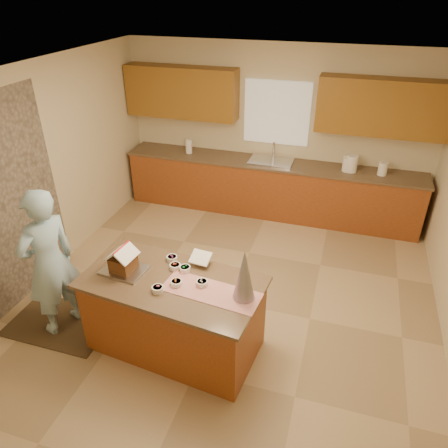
% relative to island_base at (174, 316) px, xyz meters
% --- Properties ---
extents(floor, '(5.50, 5.50, 0.00)m').
position_rel_island_base_xyz_m(floor, '(0.33, 0.85, -0.42)').
color(floor, tan).
rests_on(floor, ground).
extents(ceiling, '(5.50, 5.50, 0.00)m').
position_rel_island_base_xyz_m(ceiling, '(0.33, 0.85, 2.28)').
color(ceiling, silver).
rests_on(ceiling, floor).
extents(wall_back, '(5.50, 5.50, 0.00)m').
position_rel_island_base_xyz_m(wall_back, '(0.33, 3.60, 0.93)').
color(wall_back, beige).
rests_on(wall_back, floor).
extents(wall_front, '(5.50, 5.50, 0.00)m').
position_rel_island_base_xyz_m(wall_front, '(0.33, -1.90, 0.93)').
color(wall_front, beige).
rests_on(wall_front, floor).
extents(wall_left, '(5.50, 5.50, 0.00)m').
position_rel_island_base_xyz_m(wall_left, '(-2.17, 0.85, 0.93)').
color(wall_left, beige).
rests_on(wall_left, floor).
extents(window_curtain, '(1.05, 0.03, 1.00)m').
position_rel_island_base_xyz_m(window_curtain, '(0.33, 3.57, 1.23)').
color(window_curtain, white).
rests_on(window_curtain, wall_back).
extents(back_counter_base, '(4.80, 0.60, 0.88)m').
position_rel_island_base_xyz_m(back_counter_base, '(0.33, 3.30, 0.02)').
color(back_counter_base, brown).
rests_on(back_counter_base, floor).
extents(back_counter_top, '(4.85, 0.63, 0.04)m').
position_rel_island_base_xyz_m(back_counter_top, '(0.33, 3.30, 0.48)').
color(back_counter_top, brown).
rests_on(back_counter_top, back_counter_base).
extents(upper_cabinet_left, '(1.85, 0.35, 0.80)m').
position_rel_island_base_xyz_m(upper_cabinet_left, '(-1.22, 3.42, 1.48)').
color(upper_cabinet_left, brown).
rests_on(upper_cabinet_left, wall_back).
extents(upper_cabinet_right, '(1.85, 0.35, 0.80)m').
position_rel_island_base_xyz_m(upper_cabinet_right, '(1.88, 3.42, 1.48)').
color(upper_cabinet_right, brown).
rests_on(upper_cabinet_right, wall_back).
extents(sink, '(0.70, 0.45, 0.12)m').
position_rel_island_base_xyz_m(sink, '(0.33, 3.30, 0.47)').
color(sink, silver).
rests_on(sink, back_counter_top).
extents(faucet, '(0.03, 0.03, 0.28)m').
position_rel_island_base_xyz_m(faucet, '(0.33, 3.48, 0.64)').
color(faucet, silver).
rests_on(faucet, back_counter_top).
extents(island_base, '(1.82, 1.05, 0.85)m').
position_rel_island_base_xyz_m(island_base, '(0.00, 0.00, 0.00)').
color(island_base, brown).
rests_on(island_base, floor).
extents(island_top, '(1.91, 1.14, 0.04)m').
position_rel_island_base_xyz_m(island_top, '(-0.00, 0.00, 0.44)').
color(island_top, brown).
rests_on(island_top, island_base).
extents(table_runner, '(1.00, 0.45, 0.01)m').
position_rel_island_base_xyz_m(table_runner, '(0.43, -0.05, 0.47)').
color(table_runner, '#A20B11').
rests_on(table_runner, island_top).
extents(baking_tray, '(0.48, 0.37, 0.02)m').
position_rel_island_base_xyz_m(baking_tray, '(-0.53, 0.01, 0.48)').
color(baking_tray, silver).
rests_on(baking_tray, island_top).
extents(cookbook, '(0.23, 0.19, 0.09)m').
position_rel_island_base_xyz_m(cookbook, '(0.18, 0.35, 0.55)').
color(cookbook, white).
rests_on(cookbook, island_top).
extents(tinsel_tree, '(0.23, 0.23, 0.53)m').
position_rel_island_base_xyz_m(tinsel_tree, '(0.75, -0.03, 0.73)').
color(tinsel_tree, '#B7BAC5').
rests_on(tinsel_tree, island_top).
extents(rug, '(1.17, 0.77, 0.01)m').
position_rel_island_base_xyz_m(rug, '(-1.42, -0.10, -0.42)').
color(rug, black).
rests_on(rug, floor).
extents(boy, '(0.60, 0.73, 1.73)m').
position_rel_island_base_xyz_m(boy, '(-1.37, -0.10, 0.45)').
color(boy, '#A3CEE8').
rests_on(boy, rug).
extents(canister_a, '(0.16, 0.16, 0.22)m').
position_rel_island_base_xyz_m(canister_a, '(1.52, 3.30, 0.60)').
color(canister_a, white).
rests_on(canister_a, back_counter_top).
extents(canister_b, '(0.18, 0.18, 0.26)m').
position_rel_island_base_xyz_m(canister_b, '(1.58, 3.30, 0.62)').
color(canister_b, white).
rests_on(canister_b, back_counter_top).
extents(canister_c, '(0.14, 0.14, 0.20)m').
position_rel_island_base_xyz_m(canister_c, '(2.03, 3.30, 0.59)').
color(canister_c, white).
rests_on(canister_c, back_counter_top).
extents(paper_towel, '(0.11, 0.11, 0.24)m').
position_rel_island_base_xyz_m(paper_towel, '(-1.09, 3.30, 0.61)').
color(paper_towel, white).
rests_on(paper_towel, back_counter_top).
extents(gingerbread_house, '(0.29, 0.30, 0.27)m').
position_rel_island_base_xyz_m(gingerbread_house, '(-0.53, 0.01, 0.59)').
color(gingerbread_house, '#592D17').
rests_on(gingerbread_house, baking_tray).
extents(candy_bowls, '(0.56, 0.63, 0.05)m').
position_rel_island_base_xyz_m(candy_bowls, '(0.04, 0.08, 0.49)').
color(candy_bowls, green).
rests_on(candy_bowls, island_top).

